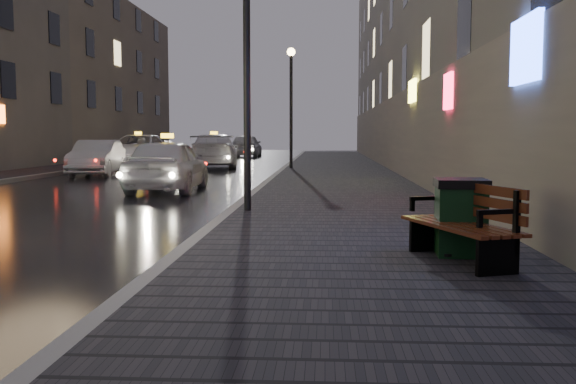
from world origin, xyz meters
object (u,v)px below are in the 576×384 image
Objects in this scene: taxi_far at (139,150)px; bench at (465,223)px; lamp_near at (247,39)px; trash_bin at (460,216)px; car_far at (246,146)px; lamp_far at (291,92)px; car_left_mid at (97,158)px; taxi_mid at (214,151)px; taxi_near at (168,165)px.

bench is at bearing -62.79° from taxi_far.
lamp_near is 6.23m from trash_bin.
trash_bin is (0.03, 0.42, 0.02)m from bench.
lamp_near is 33.78m from car_far.
taxi_far is at bearing 150.82° from lamp_far.
bench is 0.32× the size of taxi_far.
car_left_mid is at bearing 121.10° from lamp_near.
car_left_mid is 0.76× the size of taxi_mid.
car_far is at bearing 97.11° from lamp_near.
taxi_far is 1.22× the size of car_far.
lamp_near reaches higher than taxi_mid.
lamp_near is at bearing 96.82° from car_far.
car_left_mid is at bearing 80.41° from car_far.
trash_bin is 0.22× the size of car_left_mid.
lamp_far is at bearing 78.71° from bench.
trash_bin is 20.21m from car_left_mid.
bench is (3.19, -20.93, -2.88)m from lamp_far.
lamp_near is 6.98m from taxi_near.
lamp_far is 1.17× the size of taxi_near.
taxi_near is at bearing 117.86° from lamp_near.
taxi_mid is at bearing 90.53° from car_far.
lamp_near is at bearing 116.51° from taxi_near.
car_left_mid is 7.26m from taxi_mid.
car_far is at bearing -88.95° from taxi_near.
lamp_far is 20.96m from trash_bin.
car_left_mid reaches higher than trash_bin.
taxi_mid reaches higher than trash_bin.
bench is at bearing -65.84° from car_left_mid.
car_far is (3.42, 20.85, 0.12)m from car_left_mid.
lamp_far is at bearing 136.17° from taxi_mid.
bench is at bearing -57.16° from lamp_near.
taxi_near is 8.27m from car_left_mid.
taxi_mid is at bearing -19.08° from taxi_far.
car_left_mid is (-7.58, 12.57, -2.78)m from lamp_near.
lamp_far is 21.37m from bench.
lamp_far reaches higher than bench.
lamp_near is 1.00× the size of lamp_far.
taxi_far is (-5.27, 14.93, 0.05)m from taxi_near.
taxi_mid is at bearing -87.20° from taxi_near.
bench is 0.34× the size of taxi_mid.
bench is 0.42m from trash_bin.
trash_bin is at bearing 100.73° from car_far.
car_far is at bearing 104.27° from trash_bin.
car_far is (-0.21, 14.55, 0.00)m from taxi_mid.
car_far is (-4.17, 33.42, -2.66)m from lamp_near.
taxi_near is (-6.22, 10.20, 0.13)m from trash_bin.
bench is 28.00m from taxi_far.
taxi_mid is at bearing 101.86° from lamp_near.
lamp_near is 22.37m from taxi_far.
taxi_far is (-4.31, 1.75, -0.00)m from taxi_mid.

